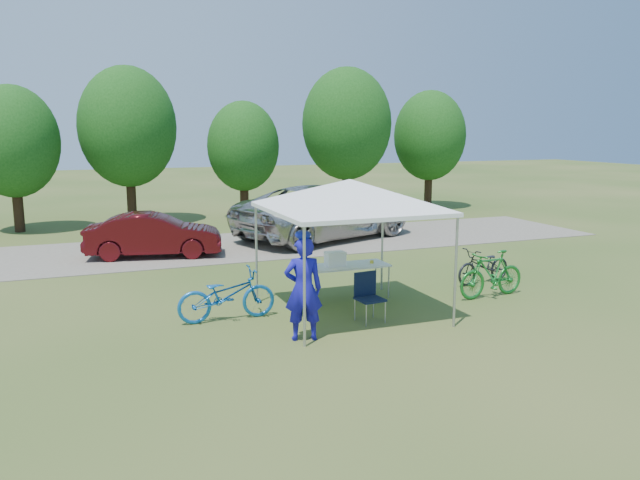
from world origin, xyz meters
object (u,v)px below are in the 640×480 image
at_px(folding_table, 347,267).
at_px(cyclist, 303,289).
at_px(folding_chair, 368,292).
at_px(bike_blue, 227,295).
at_px(bike_green, 492,274).
at_px(bike_dark, 484,265).
at_px(minivan, 325,211).
at_px(cooler, 335,259).
at_px(sedan, 154,235).

xyz_separation_m(folding_table, cyclist, (-1.84, -2.25, 0.22)).
bearing_deg(folding_chair, cyclist, -164.14).
height_order(bike_blue, bike_green, bike_green).
height_order(folding_table, bike_dark, bike_dark).
relative_size(bike_blue, minivan, 0.30).
distance_m(cooler, sedan, 6.90).
xyz_separation_m(cooler, minivan, (2.68, 7.24, 0.02)).
relative_size(folding_table, bike_dark, 1.09).
bearing_deg(sedan, cooler, -141.24).
bearing_deg(minivan, sedan, 79.74).
xyz_separation_m(folding_chair, bike_blue, (-2.56, 1.00, -0.05)).
relative_size(folding_table, cyclist, 0.98).
distance_m(folding_table, folding_chair, 1.67).
xyz_separation_m(folding_table, bike_blue, (-2.85, -0.63, -0.20)).
distance_m(bike_blue, bike_green, 5.88).
distance_m(folding_table, bike_green, 3.21).
bearing_deg(folding_chair, cooler, 84.31).
height_order(folding_table, sedan, sedan).
distance_m(bike_blue, bike_dark, 6.51).
distance_m(cooler, cyclist, 2.73).
height_order(folding_table, bike_green, bike_green).
relative_size(folding_chair, bike_green, 0.55).
bearing_deg(bike_dark, folding_table, -101.16).
bearing_deg(folding_chair, bike_green, 3.57).
relative_size(folding_table, folding_chair, 1.92).
distance_m(folding_table, cooler, 0.35).
bearing_deg(folding_table, cyclist, -129.26).
height_order(cyclist, bike_dark, cyclist).
height_order(bike_dark, sedan, sedan).
distance_m(cyclist, bike_blue, 1.95).
relative_size(bike_blue, bike_green, 1.11).
relative_size(cyclist, sedan, 0.48).
xyz_separation_m(folding_table, minivan, (2.39, 7.24, 0.22)).
xyz_separation_m(cooler, cyclist, (-1.55, -2.25, 0.02)).
relative_size(folding_chair, sedan, 0.25).
height_order(folding_table, bike_blue, bike_blue).
bearing_deg(bike_green, bike_dark, 146.24).
xyz_separation_m(bike_dark, minivan, (-1.24, 7.22, 0.49)).
xyz_separation_m(cooler, bike_dark, (3.92, 0.02, -0.47)).
bearing_deg(folding_table, minivan, 71.73).
height_order(cooler, cyclist, cyclist).
bearing_deg(bike_blue, folding_chair, -112.52).
relative_size(folding_chair, minivan, 0.15).
bearing_deg(folding_table, sedan, 119.14).
height_order(cooler, sedan, sedan).
bearing_deg(folding_chair, bike_blue, 152.87).
distance_m(cyclist, sedan, 8.55).
bearing_deg(minivan, folding_table, 140.80).
bearing_deg(cyclist, bike_dark, -145.83).
distance_m(bike_dark, minivan, 7.34).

